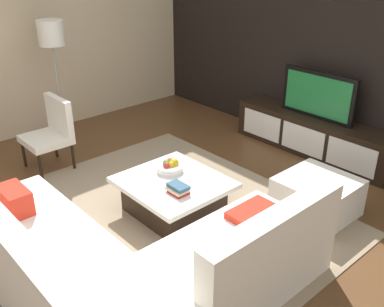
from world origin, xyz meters
name	(u,v)px	position (x,y,z in m)	size (l,w,h in m)	color
ground_plane	(173,220)	(0.00, 0.00, 0.00)	(14.00, 14.00, 0.00)	brown
feature_wall_back	(338,44)	(0.00, 2.70, 1.40)	(6.40, 0.12, 2.80)	black
side_wall_left	(35,33)	(-3.20, 0.20, 1.40)	(0.12, 5.20, 2.80)	beige
area_rug	(167,216)	(-0.10, 0.00, 0.01)	(3.33, 2.75, 0.01)	gray
media_console	(313,135)	(0.00, 2.40, 0.25)	(2.22, 0.46, 0.50)	black
television	(318,95)	(0.00, 2.40, 0.80)	(1.03, 0.06, 0.60)	black
sectional_couch	(123,263)	(0.52, -0.93, 0.28)	(2.52, 2.26, 0.83)	white
coffee_table	(174,196)	(-0.10, 0.10, 0.20)	(1.01, 0.93, 0.38)	black
accent_chair_near	(52,129)	(-1.91, -0.31, 0.49)	(0.55, 0.50, 0.87)	black
floor_lamp	(52,40)	(-2.60, 0.16, 1.40)	(0.34, 0.34, 1.65)	#A5A5AA
ottoman	(317,197)	(0.88, 1.17, 0.20)	(0.70, 0.70, 0.40)	white
fruit_bowl	(170,167)	(-0.28, 0.20, 0.43)	(0.28, 0.28, 0.14)	silver
book_stack	(178,189)	(0.12, -0.02, 0.42)	(0.21, 0.15, 0.09)	maroon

